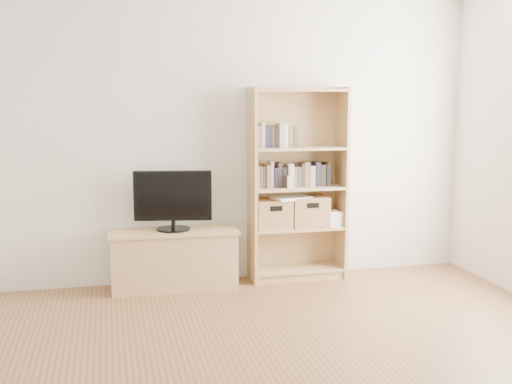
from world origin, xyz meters
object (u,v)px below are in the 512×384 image
object	(u,v)px
basket_right	(309,211)
laptop	(291,198)
tv_stand	(174,260)
television	(173,200)
baby_monitor	(291,182)
basket_left	(273,214)
bookshelf	(298,184)

from	to	relation	value
basket_right	laptop	xyz separation A→B (m)	(-0.18, -0.02, 0.13)
tv_stand	television	bearing A→B (deg)	0.00
tv_stand	laptop	size ratio (longest dim) A/B	3.28
baby_monitor	basket_left	xyz separation A→B (m)	(-0.14, 0.09, -0.30)
tv_stand	laptop	bearing A→B (deg)	2.92
basket_right	tv_stand	bearing A→B (deg)	-175.81
tv_stand	bookshelf	size ratio (longest dim) A/B	0.61
basket_left	bookshelf	bearing A→B (deg)	2.88
tv_stand	bookshelf	world-z (taller)	bookshelf
baby_monitor	bookshelf	bearing A→B (deg)	54.75
television	laptop	bearing A→B (deg)	11.25
television	bookshelf	bearing A→B (deg)	12.13
baby_monitor	laptop	size ratio (longest dim) A/B	0.35
television	basket_left	bearing A→B (deg)	12.33
television	laptop	world-z (taller)	television
baby_monitor	laptop	world-z (taller)	baby_monitor
bookshelf	basket_left	distance (m)	0.35
tv_stand	basket_left	world-z (taller)	basket_left
bookshelf	laptop	world-z (taller)	bookshelf
television	basket_right	xyz separation A→B (m)	(1.24, 0.04, -0.15)
bookshelf	baby_monitor	bearing A→B (deg)	-135.00
tv_stand	laptop	distance (m)	1.18
basket_left	television	bearing A→B (deg)	-176.15
tv_stand	baby_monitor	world-z (taller)	baby_monitor
tv_stand	basket_right	size ratio (longest dim) A/B	3.22
laptop	tv_stand	bearing A→B (deg)	167.41
basket_left	basket_right	world-z (taller)	basket_right
bookshelf	laptop	size ratio (longest dim) A/B	5.34
basket_left	laptop	world-z (taller)	laptop
tv_stand	basket_right	bearing A→B (deg)	3.41
basket_left	basket_right	xyz separation A→B (m)	(0.34, 0.00, 0.01)
tv_stand	basket_left	xyz separation A→B (m)	(0.90, 0.04, 0.37)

